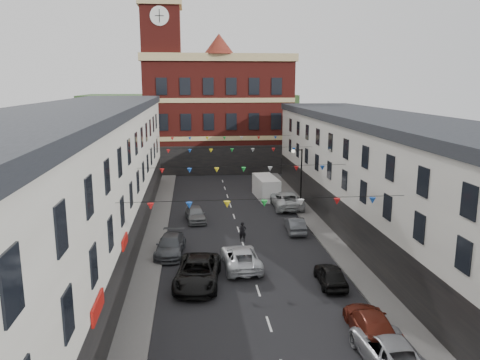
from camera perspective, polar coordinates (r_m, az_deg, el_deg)
name	(u,v)px	position (r m, az deg, el deg)	size (l,w,h in m)	color
ground	(250,265)	(32.60, 1.21, -10.36)	(160.00, 160.00, 0.00)	black
pavement_left	(150,257)	(34.35, -10.87, -9.26)	(1.80, 64.00, 0.15)	#605E5B
pavement_right	(339,250)	(35.84, 11.94, -8.40)	(1.80, 64.00, 0.15)	#605E5B
terrace_left	(71,190)	(32.71, -19.92, -1.18)	(8.40, 56.00, 10.70)	beige
terrace_right	(413,189)	(35.44, 20.30, -1.07)	(8.40, 56.00, 9.70)	silver
civic_building	(217,112)	(68.13, -2.76, 8.30)	(20.60, 13.30, 18.50)	maroon
clock_tower	(162,62)	(65.10, -9.48, 13.98)	(5.60, 5.60, 30.00)	maroon
distant_hill	(190,121)	(92.24, -6.10, 7.21)	(40.00, 14.00, 10.00)	#264520
street_lamp	(299,170)	(45.92, 7.19, 1.19)	(1.10, 0.36, 6.00)	black
car_left_c	(198,272)	(29.56, -5.18, -11.16)	(2.62, 5.69, 1.58)	black
car_left_d	(170,245)	(34.68, -8.49, -7.89)	(1.92, 4.73, 1.37)	#484C51
car_left_e	(195,214)	(42.43, -5.46, -4.12)	(1.63, 4.05, 1.38)	gray
car_right_b	(389,350)	(22.99, 17.67, -19.11)	(2.32, 5.03, 1.40)	#9FA1A7
car_right_c	(370,323)	(24.92, 15.61, -16.48)	(1.89, 4.64, 1.35)	maroon
car_right_d	(331,275)	(29.96, 11.00, -11.31)	(1.53, 3.80, 1.30)	black
car_right_e	(295,225)	(39.52, 6.75, -5.44)	(1.35, 3.87, 1.28)	#51555A
car_right_f	(286,200)	(46.97, 5.67, -2.39)	(2.74, 5.95, 1.65)	silver
moving_car	(241,257)	(32.03, 0.10, -9.41)	(2.35, 5.09, 1.41)	silver
white_van	(266,187)	(50.64, 3.19, -0.92)	(2.01, 5.24, 2.32)	white
pedestrian	(243,232)	(36.99, 0.33, -6.33)	(0.57, 0.37, 1.56)	black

